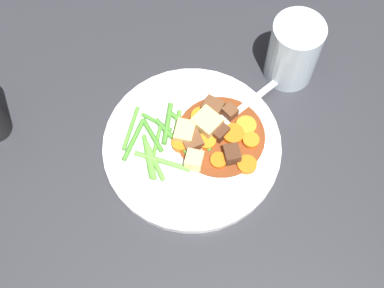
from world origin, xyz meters
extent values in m
plane|color=#2D2D33|center=(0.00, 0.00, 0.00)|extent=(3.00, 3.00, 0.00)
cylinder|color=white|center=(0.00, 0.00, 0.01)|extent=(0.26, 0.26, 0.01)
cylinder|color=brown|center=(0.04, 0.01, 0.01)|extent=(0.13, 0.13, 0.00)
cylinder|color=orange|center=(0.08, 0.02, 0.02)|extent=(0.04, 0.04, 0.01)
cylinder|color=orange|center=(0.08, -0.04, 0.02)|extent=(0.04, 0.04, 0.01)
cylinder|color=orange|center=(0.09, -0.01, 0.02)|extent=(0.03, 0.03, 0.01)
cylinder|color=orange|center=(0.04, -0.03, 0.02)|extent=(0.03, 0.03, 0.01)
cylinder|color=orange|center=(-0.02, 0.00, 0.02)|extent=(0.03, 0.03, 0.01)
cylinder|color=orange|center=(0.06, 0.01, 0.02)|extent=(0.04, 0.04, 0.01)
cylinder|color=orange|center=(0.02, 0.04, 0.02)|extent=(0.04, 0.04, 0.01)
cylinder|color=orange|center=(0.02, 0.00, 0.02)|extent=(0.04, 0.04, 0.01)
cube|color=#E5CC7A|center=(-0.01, 0.01, 0.03)|extent=(0.04, 0.04, 0.02)
cube|color=#E5CC7A|center=(0.03, 0.02, 0.03)|extent=(0.05, 0.05, 0.03)
cube|color=#E5CC7A|center=(0.00, -0.03, 0.02)|extent=(0.03, 0.03, 0.02)
cube|color=#4C2B19|center=(0.04, 0.01, 0.02)|extent=(0.04, 0.04, 0.02)
cube|color=brown|center=(0.06, 0.04, 0.02)|extent=(0.03, 0.03, 0.02)
cube|color=brown|center=(0.00, 0.00, 0.02)|extent=(0.03, 0.03, 0.02)
cube|color=#4C2B19|center=(0.05, -0.03, 0.03)|extent=(0.02, 0.03, 0.02)
cube|color=brown|center=(0.04, 0.05, 0.02)|extent=(0.04, 0.04, 0.02)
cylinder|color=#4C8E33|center=(-0.05, 0.04, 0.02)|extent=(0.05, 0.04, 0.01)
cylinder|color=#599E38|center=(-0.09, 0.03, 0.02)|extent=(0.03, 0.07, 0.01)
cylinder|color=#4C8E33|center=(-0.03, 0.01, 0.02)|extent=(0.06, 0.07, 0.01)
cylinder|color=#599E38|center=(-0.05, 0.00, 0.02)|extent=(0.03, 0.08, 0.01)
cylinder|color=#4C8E33|center=(0.00, 0.02, 0.02)|extent=(0.06, 0.07, 0.01)
cylinder|color=#66AD42|center=(-0.05, -0.02, 0.02)|extent=(0.08, 0.04, 0.01)
cylinder|color=#4C8E33|center=(-0.06, 0.02, 0.02)|extent=(0.03, 0.06, 0.01)
cylinder|color=#599E38|center=(-0.02, 0.03, 0.02)|extent=(0.02, 0.05, 0.01)
cylinder|color=#66AD42|center=(-0.06, -0.02, 0.02)|extent=(0.01, 0.06, 0.01)
cylinder|color=#66AD42|center=(-0.06, -0.02, 0.02)|extent=(0.03, 0.06, 0.01)
cylinder|color=#4C8E33|center=(-0.09, 0.01, 0.02)|extent=(0.04, 0.07, 0.01)
cylinder|color=#4C8E33|center=(-0.03, 0.04, 0.02)|extent=(0.02, 0.07, 0.01)
cylinder|color=#599E38|center=(-0.07, -0.02, 0.02)|extent=(0.01, 0.07, 0.01)
cube|color=silver|center=(0.10, 0.07, 0.02)|extent=(0.10, 0.07, 0.00)
cube|color=silver|center=(0.05, 0.03, 0.02)|extent=(0.03, 0.03, 0.00)
cylinder|color=silver|center=(0.02, 0.02, 0.01)|extent=(0.04, 0.03, 0.00)
cylinder|color=silver|center=(0.02, 0.01, 0.01)|extent=(0.04, 0.03, 0.00)
cylinder|color=silver|center=(0.03, 0.01, 0.01)|extent=(0.04, 0.03, 0.00)
cylinder|color=silver|center=(0.03, 0.00, 0.01)|extent=(0.04, 0.03, 0.00)
cylinder|color=silver|center=(0.17, 0.12, 0.06)|extent=(0.08, 0.08, 0.11)
camera|label=1|loc=(-0.03, -0.33, 0.72)|focal=49.70mm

